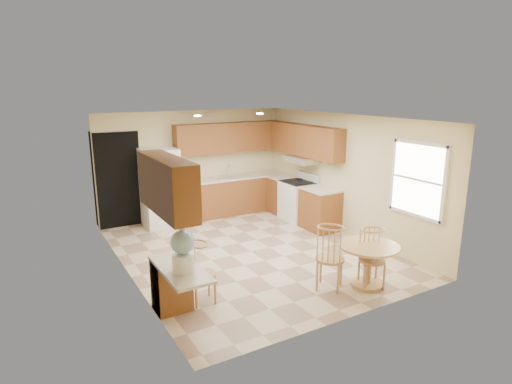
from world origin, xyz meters
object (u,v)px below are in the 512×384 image
dining_table (368,259)px  water_crock (183,250)px  refrigerator (160,188)px  chair_desk (204,269)px  chair_table_a (334,253)px  stove (298,200)px  chair_table_b (377,255)px

dining_table → water_crock: water_crock is taller
refrigerator → chair_desk: 3.89m
chair_table_a → water_crock: bearing=-135.6°
refrigerator → water_crock: 4.37m
refrigerator → stove: size_ratio=1.59×
water_crock → stove: bearing=37.6°
chair_desk → chair_table_a: bearing=78.1°
refrigerator → dining_table: 4.93m
refrigerator → dining_table: size_ratio=1.87×
refrigerator → chair_table_a: refrigerator is taller
refrigerator → chair_desk: bearing=-98.9°
chair_table_b → chair_desk: (-2.46, 0.86, -0.01)m
chair_table_b → dining_table: bearing=-46.6°
chair_table_b → water_crock: size_ratio=1.44×
dining_table → chair_table_b: bearing=-68.1°
refrigerator → chair_table_b: size_ratio=1.89×
refrigerator → water_crock: size_ratio=2.73×
chair_desk → stove: bearing=132.4°
dining_table → chair_table_b: chair_table_b is taller
chair_table_b → water_crock: (-2.91, 0.45, 0.50)m
stove → chair_table_b: (-1.01, -3.47, 0.09)m
chair_table_b → chair_desk: chair_table_b is taller
chair_table_a → water_crock: (-2.31, 0.17, 0.44)m
refrigerator → stove: bearing=-23.0°
chair_desk → water_crock: (-0.45, -0.41, 0.51)m
water_crock → chair_desk: bearing=42.5°
refrigerator → chair_table_a: (1.26, -4.41, -0.25)m
chair_desk → water_crock: bearing=-42.0°
refrigerator → dining_table: refrigerator is taller
refrigerator → chair_desk: refrigerator is taller
stove → chair_desk: size_ratio=1.22×
water_crock → refrigerator: bearing=76.1°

